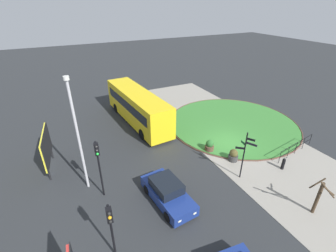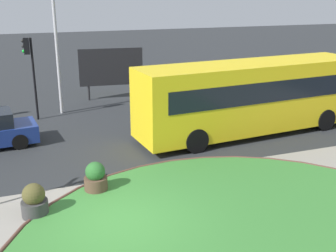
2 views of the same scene
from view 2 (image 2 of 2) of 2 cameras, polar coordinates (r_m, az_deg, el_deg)
ground at (r=11.91m, az=-6.66°, el=-13.19°), size 120.00×120.00×0.00m
bus_yellow at (r=18.92m, az=11.36°, el=4.04°), size 10.73×3.26×3.21m
traffic_light_far at (r=21.43m, az=-18.36°, el=8.45°), size 0.49×0.28×4.05m
lamppost_tall at (r=22.15m, az=-15.06°, el=11.99°), size 0.32×0.32×7.61m
billboard_left at (r=24.98m, az=-7.77°, el=7.90°), size 3.72×0.55×3.02m
planter_near_signpost at (r=13.55m, az=-9.84°, el=-7.08°), size 0.74×0.74×1.02m
planter_kerbside at (r=12.60m, az=-17.78°, el=-9.79°), size 0.75×0.75×1.00m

